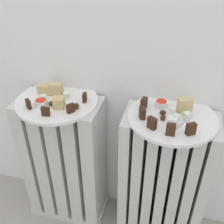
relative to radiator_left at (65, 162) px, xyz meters
The scene contains 32 objects.
radiator_left is the anchor object (origin of this frame).
radiator_right 0.42m from the radiator_left, ahead, with size 0.34×0.17×0.60m.
plate_left 0.31m from the radiator_left, 90.00° to the left, with size 0.30×0.30×0.01m, color white.
plate_right 0.52m from the radiator_left, ahead, with size 0.30×0.30×0.01m, color white.
dark_cake_slice_left_0 0.35m from the radiator_left, 132.35° to the right, with size 0.03×0.01×0.03m, color #382114.
dark_cake_slice_left_1 0.35m from the radiator_left, 85.65° to the right, with size 0.03×0.01×0.03m, color #382114.
dark_cake_slice_left_2 0.35m from the radiator_left, 38.96° to the right, with size 0.03×0.01×0.03m, color #382114.
dark_cake_slice_left_3 0.35m from the radiator_left, ahead, with size 0.03×0.01×0.03m, color #382114.
marble_cake_slice_left_0 0.34m from the radiator_left, 114.87° to the left, with size 0.05×0.03×0.05m, color tan.
marble_cake_slice_left_1 0.34m from the radiator_left, 154.70° to the left, with size 0.05×0.03×0.04m, color tan.
marble_cake_slice_left_2 0.34m from the radiator_left, 57.14° to the right, with size 0.04×0.04×0.04m, color tan.
turkish_delight_left_0 0.33m from the radiator_left, 34.17° to the left, with size 0.02×0.02×0.02m, color white.
turkish_delight_left_1 0.33m from the radiator_left, 164.64° to the right, with size 0.02×0.02×0.02m, color white.
turkish_delight_left_2 0.33m from the radiator_left, 43.20° to the right, with size 0.02×0.02×0.02m, color white.
medjool_date_left_0 0.33m from the radiator_left, 92.83° to the right, with size 0.02×0.02×0.01m, color #3D1E0F.
medjool_date_left_1 0.34m from the radiator_left, 21.14° to the right, with size 0.03×0.02×0.02m, color #3D1E0F.
medjool_date_left_2 0.34m from the radiator_left, 124.17° to the left, with size 0.03×0.01×0.02m, color #3D1E0F.
jam_bowl_left 0.33m from the radiator_left, 129.60° to the right, with size 0.05×0.05×0.02m.
dark_cake_slice_right_0 0.46m from the radiator_left, ahead, with size 0.03×0.02×0.04m, color #382114.
dark_cake_slice_right_1 0.47m from the radiator_left, ahead, with size 0.03×0.02×0.04m, color #382114.
dark_cake_slice_right_2 0.50m from the radiator_left, 13.40° to the right, with size 0.03×0.02×0.04m, color #382114.
dark_cake_slice_right_3 0.55m from the radiator_left, 13.96° to the right, with size 0.03×0.02×0.04m, color #382114.
dark_cake_slice_right_4 0.59m from the radiator_left, 10.21° to the right, with size 0.03×0.02×0.04m, color #382114.
marble_cake_slice_right_0 0.57m from the radiator_left, ahead, with size 0.05×0.03×0.05m, color tan.
turkish_delight_right_0 0.57m from the radiator_left, ahead, with size 0.02×0.02×0.02m, color white.
turkish_delight_right_1 0.53m from the radiator_left, ahead, with size 0.02×0.02×0.02m, color white.
turkish_delight_right_2 0.54m from the radiator_left, ahead, with size 0.02×0.02×0.02m, color white.
turkish_delight_right_3 0.54m from the radiator_left, ahead, with size 0.02×0.02×0.02m, color white.
medjool_date_right_0 0.51m from the radiator_left, ahead, with size 0.02×0.02×0.02m, color #3D1E0F.
medjool_date_right_1 0.51m from the radiator_left, ahead, with size 0.02×0.02×0.02m, color #3D1E0F.
jam_bowl_right 0.50m from the radiator_left, ahead, with size 0.04×0.04×0.02m.
fork 0.55m from the radiator_left, ahead, with size 0.06×0.09×0.00m.
Camera 1 is at (0.20, -0.49, 1.13)m, focal length 43.13 mm.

